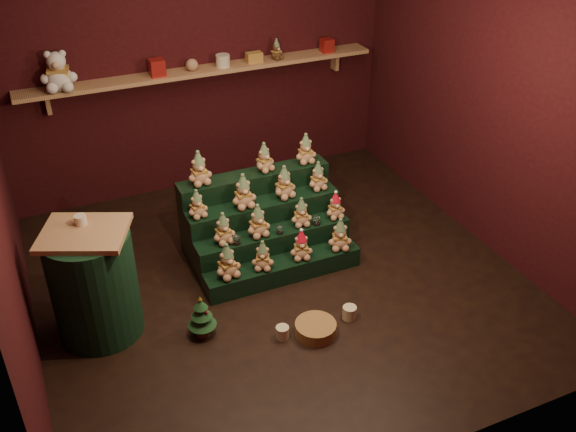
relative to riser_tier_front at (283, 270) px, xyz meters
name	(u,v)px	position (x,y,z in m)	size (l,w,h in m)	color
ground	(280,281)	(-0.05, -0.03, -0.09)	(4.00, 4.00, 0.00)	black
back_wall	(198,55)	(-0.05, 2.02, 1.31)	(4.00, 0.10, 2.80)	black
front_wall	(438,289)	(-0.05, -2.08, 1.31)	(4.00, 0.10, 2.80)	black
right_wall	(496,93)	(2.00, -0.03, 1.31)	(0.10, 4.00, 2.80)	black
back_shelf	(204,71)	(-0.05, 1.85, 1.20)	(3.60, 0.26, 0.24)	tan
riser_tier_front	(283,270)	(0.00, 0.00, 0.00)	(1.40, 0.22, 0.18)	black
riser_tier_midfront	(273,248)	(0.00, 0.22, 0.09)	(1.40, 0.22, 0.36)	black
riser_tier_midback	(264,227)	(0.00, 0.44, 0.18)	(1.40, 0.22, 0.54)	black
riser_tier_back	(255,207)	(0.00, 0.66, 0.27)	(1.40, 0.22, 0.72)	black
teddy_0	(227,261)	(-0.50, 0.00, 0.24)	(0.22, 0.20, 0.31)	tan
teddy_1	(263,255)	(-0.20, -0.02, 0.22)	(0.19, 0.17, 0.26)	tan
teddy_2	(301,245)	(0.16, -0.01, 0.23)	(0.19, 0.17, 0.27)	tan
teddy_3	(340,234)	(0.53, -0.02, 0.24)	(0.21, 0.19, 0.29)	tan
teddy_4	(223,228)	(-0.45, 0.23, 0.41)	(0.20, 0.18, 0.28)	tan
teddy_5	(258,221)	(-0.14, 0.21, 0.42)	(0.21, 0.19, 0.29)	tan
teddy_6	(301,212)	(0.27, 0.21, 0.40)	(0.19, 0.17, 0.26)	tan
teddy_7	(335,205)	(0.60, 0.20, 0.39)	(0.18, 0.16, 0.25)	tan
teddy_8	(197,204)	(-0.60, 0.43, 0.57)	(0.18, 0.16, 0.25)	tan
teddy_9	(243,191)	(-0.19, 0.43, 0.60)	(0.22, 0.20, 0.31)	tan
teddy_10	(284,182)	(0.20, 0.44, 0.60)	(0.21, 0.19, 0.30)	tan
teddy_11	(318,176)	(0.54, 0.45, 0.58)	(0.19, 0.17, 0.26)	tan
teddy_12	(199,168)	(-0.50, 0.66, 0.78)	(0.21, 0.19, 0.30)	tan
teddy_13	(264,157)	(0.11, 0.66, 0.76)	(0.19, 0.17, 0.26)	tan
teddy_14	(306,149)	(0.51, 0.66, 0.77)	(0.20, 0.18, 0.28)	tan
snow_globe_a	(237,239)	(-0.36, 0.16, 0.32)	(0.07, 0.07, 0.10)	black
snow_globe_b	(280,229)	(0.04, 0.16, 0.31)	(0.06, 0.06, 0.08)	black
snow_globe_c	(317,220)	(0.39, 0.16, 0.32)	(0.07, 0.07, 0.09)	black
side_table	(94,283)	(-1.56, -0.03, 0.37)	(0.75, 0.70, 0.93)	tan
table_ornament	(80,220)	(-1.56, 0.07, 0.87)	(0.09, 0.09, 0.07)	beige
mini_christmas_tree	(202,316)	(-0.86, -0.41, 0.09)	(0.22, 0.22, 0.38)	#483319
mug_left	(282,332)	(-0.31, -0.69, -0.04)	(0.10, 0.10, 0.10)	beige
mug_right	(349,313)	(0.27, -0.70, -0.03)	(0.11, 0.11, 0.11)	beige
wicker_basket	(316,329)	(-0.06, -0.76, -0.04)	(0.32, 0.32, 0.10)	#8E5E39
white_bear	(57,65)	(-1.41, 1.81, 1.46)	(0.32, 0.29, 0.45)	white
brown_bear	(276,49)	(0.72, 1.81, 1.33)	(0.15, 0.13, 0.20)	#4A2C18
gift_tin_red_a	(157,68)	(-0.51, 1.82, 1.31)	(0.14, 0.14, 0.16)	maroon
gift_tin_cream	(223,61)	(0.15, 1.82, 1.29)	(0.14, 0.14, 0.12)	beige
gift_tin_red_b	(327,45)	(1.30, 1.82, 1.30)	(0.12, 0.12, 0.14)	maroon
shelf_plush_ball	(192,65)	(-0.17, 1.82, 1.29)	(0.12, 0.12, 0.12)	tan
scarf_gift_box	(254,57)	(0.48, 1.82, 1.28)	(0.16, 0.10, 0.10)	orange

